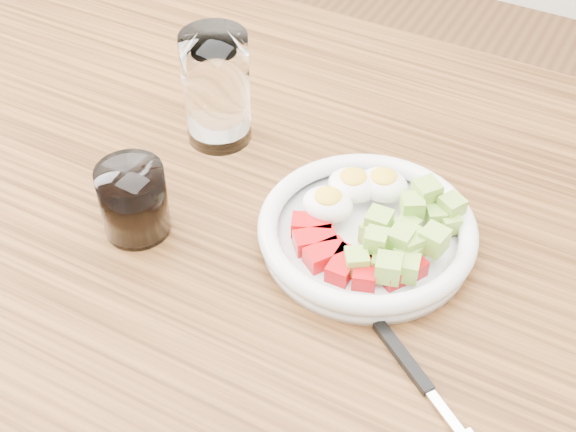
# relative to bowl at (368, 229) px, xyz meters

# --- Properties ---
(dining_table) EXTENTS (1.50, 0.90, 0.77)m
(dining_table) POSITION_rel_bowl_xyz_m (-0.07, -0.04, -0.12)
(dining_table) COLOR brown
(dining_table) RESTS_ON ground
(bowl) EXTENTS (0.23, 0.23, 0.06)m
(bowl) POSITION_rel_bowl_xyz_m (0.00, 0.00, 0.00)
(bowl) COLOR white
(bowl) RESTS_ON dining_table
(fork) EXTENTS (0.15, 0.11, 0.01)m
(fork) POSITION_rel_bowl_xyz_m (0.11, -0.13, -0.02)
(fork) COLOR black
(fork) RESTS_ON dining_table
(water_glass) EXTENTS (0.08, 0.08, 0.14)m
(water_glass) POSITION_rel_bowl_xyz_m (-0.23, 0.08, 0.05)
(water_glass) COLOR white
(water_glass) RESTS_ON dining_table
(coffee_glass) EXTENTS (0.07, 0.07, 0.08)m
(coffee_glass) POSITION_rel_bowl_xyz_m (-0.23, -0.09, 0.02)
(coffee_glass) COLOR white
(coffee_glass) RESTS_ON dining_table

